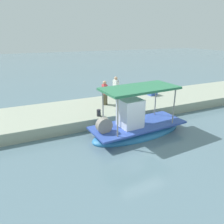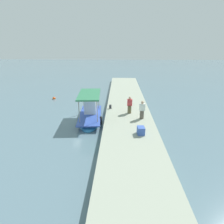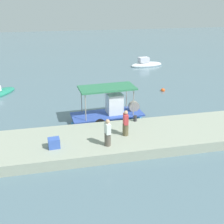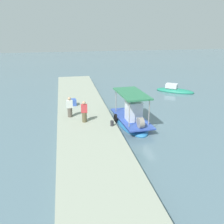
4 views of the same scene
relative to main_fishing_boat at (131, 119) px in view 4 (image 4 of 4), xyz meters
The scene contains 8 objects.
ground_plane 0.74m from the main_fishing_boat, 59.56° to the left, with size 120.00×120.00×0.00m, color slate.
dock_quay 3.65m from the main_fishing_boat, 85.42° to the right, with size 36.00×4.31×0.64m, color #9AA28E.
main_fishing_boat is the anchor object (origin of this frame).
fisherman_near_bollard 4.97m from the main_fishing_boat, 102.44° to the right, with size 0.41×0.50×1.63m.
fisherman_by_crate 3.87m from the main_fishing_boat, 85.82° to the right, with size 0.38×0.47×1.63m.
mooring_bollard 2.39m from the main_fishing_boat, 51.84° to the right, with size 0.24×0.24×0.39m, color #2D2D33.
cargo_crate 5.99m from the main_fishing_boat, 132.85° to the right, with size 0.64×0.51×0.58m, color #3A5BB6.
moored_boat_mid 12.04m from the main_fishing_boat, 139.23° to the left, with size 3.92×4.52×1.20m.
Camera 4 is at (17.71, -5.62, 7.58)m, focal length 40.15 mm.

